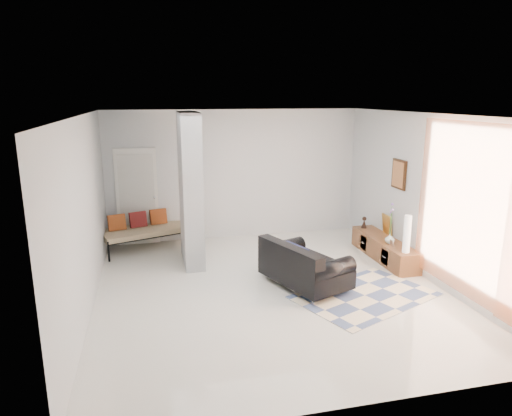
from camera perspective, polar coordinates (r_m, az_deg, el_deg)
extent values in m
plane|color=white|center=(7.57, 1.76, -10.12)|extent=(6.00, 6.00, 0.00)
plane|color=white|center=(6.92, 1.93, 11.58)|extent=(6.00, 6.00, 0.00)
plane|color=silver|center=(9.99, -2.61, 4.18)|extent=(6.00, 0.00, 6.00)
plane|color=silver|center=(4.42, 12.03, -8.68)|extent=(6.00, 0.00, 6.00)
plane|color=silver|center=(6.95, -20.63, -0.98)|extent=(0.00, 6.00, 6.00)
plane|color=silver|center=(8.25, 20.63, 1.25)|extent=(0.00, 6.00, 6.00)
cube|color=#A2A6A9|center=(8.48, -8.19, 2.32)|extent=(0.35, 1.20, 2.80)
cube|color=white|center=(9.86, -14.63, 1.37)|extent=(0.85, 0.06, 2.04)
plane|color=#FF8043|center=(7.29, 25.08, -0.34)|extent=(0.00, 2.55, 2.55)
cube|color=#351F0E|center=(8.94, 17.45, 4.04)|extent=(0.04, 0.45, 0.55)
cube|color=brown|center=(9.18, 15.72, -4.93)|extent=(0.45, 1.94, 0.40)
cube|color=#351F0E|center=(8.73, 15.82, -5.92)|extent=(0.02, 0.26, 0.28)
cube|color=#351F0E|center=(9.45, 13.32, -4.25)|extent=(0.02, 0.26, 0.28)
cube|color=gold|center=(9.38, 16.06, -2.00)|extent=(0.09, 0.32, 0.40)
cube|color=silver|center=(8.70, 16.60, -4.23)|extent=(0.04, 0.10, 0.12)
cylinder|color=silver|center=(7.11, 7.23, -11.44)|extent=(0.05, 0.05, 0.10)
cylinder|color=silver|center=(7.97, 1.34, -8.44)|extent=(0.05, 0.05, 0.10)
cylinder|color=silver|center=(7.54, 11.13, -10.07)|extent=(0.05, 0.05, 0.10)
cylinder|color=silver|center=(8.36, 5.13, -7.41)|extent=(0.05, 0.05, 0.10)
cube|color=black|center=(7.65, 6.13, -7.89)|extent=(1.35, 1.68, 0.30)
cube|color=black|center=(7.33, 4.18, -6.07)|extent=(0.72, 1.43, 0.36)
cylinder|color=black|center=(7.15, 9.38, -7.60)|extent=(0.88, 0.56, 0.28)
cylinder|color=black|center=(8.01, 3.33, -5.06)|extent=(0.88, 0.56, 0.28)
cube|color=black|center=(7.40, 4.91, -5.74)|extent=(0.33, 0.55, 0.31)
cylinder|color=black|center=(9.12, -17.94, -5.22)|extent=(0.04, 0.04, 0.40)
cylinder|color=black|center=(9.69, -7.24, -3.51)|extent=(0.04, 0.04, 0.40)
cylinder|color=black|center=(9.84, -19.07, -3.93)|extent=(0.04, 0.04, 0.40)
cylinder|color=black|center=(10.37, -9.04, -2.42)|extent=(0.04, 0.04, 0.40)
cube|color=beige|center=(9.66, -13.26, -2.72)|extent=(2.04, 1.36, 0.12)
cube|color=#96421B|center=(9.58, -17.01, -1.74)|extent=(0.37, 0.27, 0.33)
cube|color=maroon|center=(9.69, -14.53, -1.39)|extent=(0.37, 0.27, 0.33)
cube|color=#96421B|center=(9.83, -12.11, -1.05)|extent=(0.37, 0.27, 0.33)
cube|color=beige|center=(7.53, 13.44, -10.60)|extent=(2.50, 2.12, 0.01)
cylinder|color=silver|center=(8.38, 18.36, -3.09)|extent=(0.12, 0.12, 0.67)
imported|color=white|center=(8.85, 16.37, -3.69)|extent=(0.20, 0.20, 0.18)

